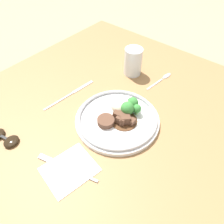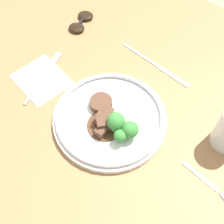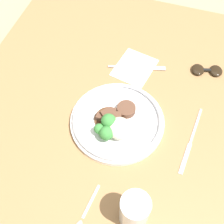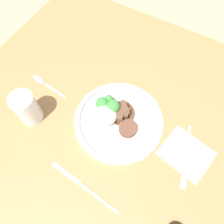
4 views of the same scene
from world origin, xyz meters
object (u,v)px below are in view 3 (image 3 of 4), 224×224
object	(u,v)px
fork	(143,68)
spoon	(80,223)
plate	(116,121)
sunglasses	(207,70)
juice_glass	(134,211)
knife	(191,142)

from	to	relation	value
fork	spoon	size ratio (longest dim) A/B	1.25
plate	sunglasses	size ratio (longest dim) A/B	2.53
plate	juice_glass	bearing A→B (deg)	26.44
juice_glass	fork	bearing A→B (deg)	-167.87
knife	spoon	xyz separation A→B (m)	(0.31, -0.22, 0.00)
plate	spoon	distance (m)	0.30
plate	fork	xyz separation A→B (m)	(-0.24, 0.02, -0.02)
sunglasses	juice_glass	bearing A→B (deg)	-23.81
fork	sunglasses	distance (m)	0.22
fork	knife	xyz separation A→B (m)	(0.23, 0.21, -0.00)
plate	knife	xyz separation A→B (m)	(-0.01, 0.22, -0.02)
plate	spoon	bearing A→B (deg)	0.09
fork	knife	size ratio (longest dim) A/B	0.83
fork	spoon	world-z (taller)	same
plate	sunglasses	bearing A→B (deg)	142.13
spoon	sunglasses	world-z (taller)	sunglasses
fork	spoon	bearing A→B (deg)	-106.79
plate	fork	world-z (taller)	plate
juice_glass	spoon	xyz separation A→B (m)	(0.05, -0.12, -0.05)
knife	fork	bearing A→B (deg)	-133.19
plate	sunglasses	distance (m)	0.37
plate	sunglasses	xyz separation A→B (m)	(-0.29, 0.23, -0.01)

